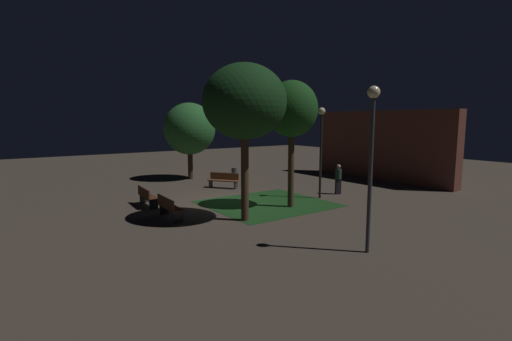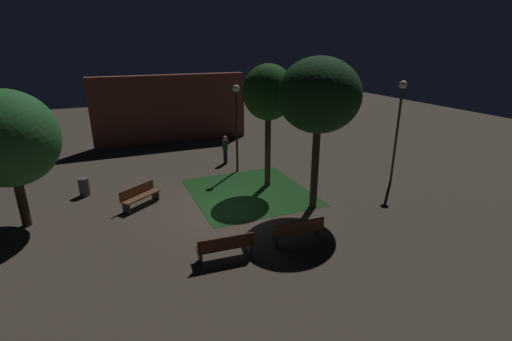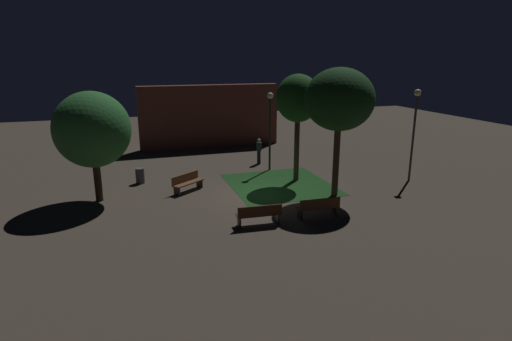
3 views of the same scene
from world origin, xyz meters
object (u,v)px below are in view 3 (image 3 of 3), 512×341
Objects in this scene: bench_by_lamp at (259,214)px; lamp_post_plaza_east at (415,120)px; bench_path_side at (187,182)px; tree_lawn_side at (339,100)px; trash_bin at (140,176)px; pedestrian at (259,151)px; lamp_post_near_wall at (270,118)px; tree_tall_center at (298,99)px; bench_near_trees at (319,207)px; tree_back_left at (92,130)px.

bench_by_lamp is 0.37× the size of lamp_post_plaza_east.
tree_lawn_side is (6.68, -2.95, 4.14)m from bench_path_side.
trash_bin is 0.51× the size of pedestrian.
tree_tall_center is at bearing -75.95° from lamp_post_near_wall.
tree_lawn_side reaches higher than trash_bin.
tree_lawn_side reaches higher than bench_path_side.
tree_back_left is at bearing 149.66° from bench_near_trees.
bench_near_trees is at bearing -30.34° from tree_back_left.
bench_near_trees is 0.40× the size of lamp_post_near_wall.
bench_near_trees is at bearing -48.68° from bench_path_side.
trash_bin is at bearing 119.40° from bench_by_lamp.
bench_near_trees is (2.63, -0.00, 0.00)m from bench_by_lamp.
tree_tall_center is at bearing 161.20° from lamp_post_plaza_east.
bench_by_lamp is at bearing -126.44° from tree_tall_center.
tree_tall_center is at bearing -14.51° from trash_bin.
lamp_post_plaza_east is at bearing 18.84° from bench_by_lamp.
tree_lawn_side reaches higher than bench_near_trees.
bench_by_lamp is at bearing 180.00° from bench_near_trees.
bench_near_trees is 0.32× the size of tree_tall_center.
tree_back_left is at bearing -131.04° from trash_bin.
lamp_post_near_wall is (0.68, 7.83, 2.62)m from bench_near_trees.
tree_back_left is 11.28m from tree_lawn_side.
trash_bin is at bearing 48.96° from tree_back_left.
tree_tall_center reaches higher than trash_bin.
tree_lawn_side is 5.39m from lamp_post_plaza_east.
tree_back_left is 10.17m from tree_tall_center.
bench_path_side reaches higher than trash_bin.
bench_near_trees reaches higher than trash_bin.
tree_tall_center is at bearing 1.01° from tree_back_left.
tree_back_left is 16.07m from lamp_post_plaza_east.
lamp_post_near_wall is at bearing 104.05° from tree_tall_center.
pedestrian is (9.33, 4.20, -2.52)m from tree_back_left.
lamp_post_near_wall is (3.31, 7.83, 2.62)m from bench_by_lamp.
tree_back_left is at bearing -178.99° from tree_tall_center.
trash_bin is (-13.98, 4.10, -2.90)m from lamp_post_plaza_east.
bench_by_lamp is 8.54m from trash_bin.
tree_lawn_side is (2.03, 2.34, 4.14)m from bench_near_trees.
tree_tall_center is at bearing 103.64° from tree_lawn_side.
bench_path_side is (-2.02, 5.29, 0.00)m from bench_by_lamp.
tree_tall_center is (1.31, 5.33, 3.91)m from bench_near_trees.
tree_tall_center is 2.88m from lamp_post_near_wall.
lamp_post_near_wall is at bearing 145.28° from lamp_post_plaza_east.
pedestrian is (-1.51, 7.02, -3.77)m from tree_lawn_side.
tree_tall_center is 5.42m from pedestrian.
trash_bin is 7.61m from pedestrian.
tree_lawn_side is 3.79× the size of pedestrian.
tree_back_left is (-6.18, 5.16, 2.89)m from bench_by_lamp.
trash_bin is (-2.17, 2.15, -0.07)m from bench_path_side.
tree_back_left is 1.12× the size of lamp_post_near_wall.
bench_path_side is 2.11× the size of trash_bin.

